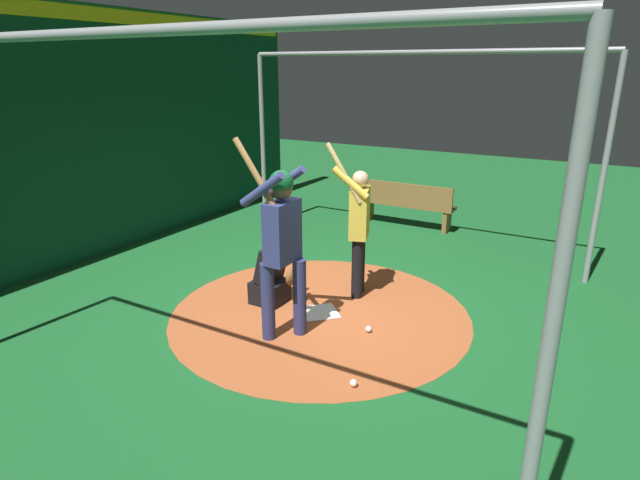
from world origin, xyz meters
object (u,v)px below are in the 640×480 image
at_px(batter, 281,238).
at_px(visitor, 359,225).
at_px(catcher, 272,275).
at_px(home_plate, 320,312).
at_px(baseball_1, 368,329).
at_px(bench, 406,204).
at_px(baseball_0, 354,383).

height_order(batter, visitor, batter).
xyz_separation_m(batter, catcher, (-0.60, 0.65, -0.78)).
relative_size(home_plate, catcher, 0.44).
bearing_deg(baseball_1, catcher, 175.31).
relative_size(batter, bench, 1.22).
bearing_deg(baseball_1, visitor, 123.06).
distance_m(batter, baseball_1, 1.48).
height_order(home_plate, batter, batter).
height_order(catcher, baseball_1, catcher).
distance_m(baseball_0, baseball_1, 1.09).
bearing_deg(home_plate, baseball_0, -48.64).
xyz_separation_m(catcher, bench, (0.25, 4.01, 0.07)).
xyz_separation_m(visitor, baseball_0, (0.91, -1.94, -0.92)).
height_order(batter, catcher, batter).
relative_size(catcher, baseball_1, 12.95).
relative_size(batter, baseball_0, 29.83).
bearing_deg(home_plate, baseball_1, -11.77).
distance_m(home_plate, baseball_1, 0.74).
height_order(batter, baseball_0, batter).
bearing_deg(batter, visitor, 81.20).
distance_m(home_plate, batter, 1.34).
xyz_separation_m(bench, baseball_0, (1.48, -5.17, -0.41)).
bearing_deg(catcher, baseball_0, -33.82).
bearing_deg(baseball_0, batter, 155.82).
bearing_deg(catcher, batter, -47.37).
distance_m(visitor, baseball_0, 2.33).
bearing_deg(baseball_0, home_plate, 131.36).
bearing_deg(catcher, baseball_1, -4.69).
bearing_deg(baseball_0, catcher, 146.18).
bearing_deg(batter, home_plate, 83.55).
bearing_deg(batter, bench, 94.30).
xyz_separation_m(home_plate, bench, (-0.43, 3.98, 0.44)).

